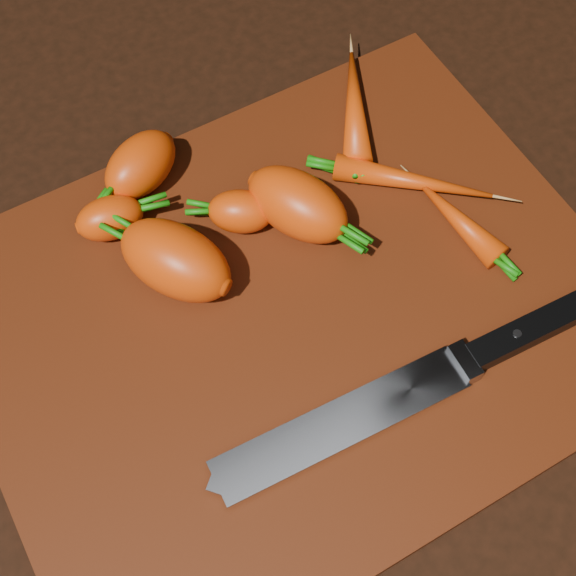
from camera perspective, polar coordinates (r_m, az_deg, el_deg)
ground at (r=0.64m, az=0.44°, el=-2.15°), size 2.00×2.00×0.01m
cutting_board at (r=0.63m, az=0.45°, el=-1.72°), size 0.50×0.40×0.01m
carrot_0 at (r=0.66m, az=-3.39°, el=5.45°), size 0.06×0.06×0.04m
carrot_1 at (r=0.65m, az=0.70°, el=5.97°), size 0.09×0.10×0.05m
carrot_2 at (r=0.62m, az=-8.00°, el=1.97°), size 0.10×0.11×0.06m
carrot_3 at (r=0.69m, az=-10.44°, el=8.60°), size 0.09×0.07×0.05m
carrot_4 at (r=0.67m, az=-12.56°, el=4.88°), size 0.06×0.04×0.04m
carrot_5 at (r=0.73m, az=4.75°, el=12.80°), size 0.08×0.12×0.03m
carrot_6 at (r=0.69m, az=8.88°, el=7.52°), size 0.11×0.11×0.02m
carrot_7 at (r=0.67m, az=12.01°, el=4.74°), size 0.04×0.09×0.02m
knife at (r=0.59m, az=5.50°, el=-8.74°), size 0.32×0.05×0.02m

